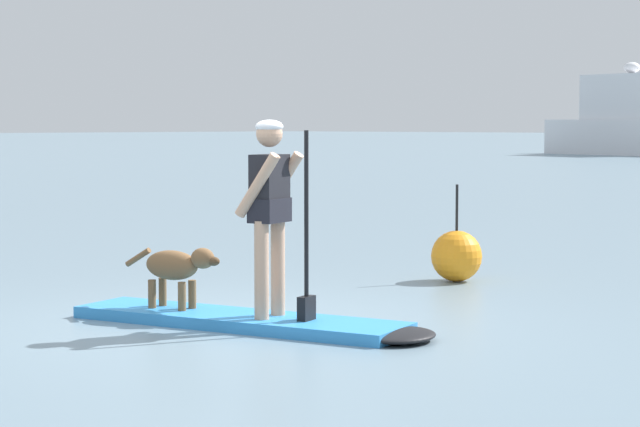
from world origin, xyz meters
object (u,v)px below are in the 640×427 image
at_px(paddleboard, 261,322).
at_px(dog, 177,267).
at_px(marker_buoy, 456,256).
at_px(person_paddler, 271,204).

relative_size(paddleboard, dog, 3.42).
height_order(dog, marker_buoy, marker_buoy).
height_order(paddleboard, marker_buoy, marker_buoy).
distance_m(paddleboard, dog, 0.96).
xyz_separation_m(person_paddler, marker_buoy, (-0.72, 3.48, -0.77)).
bearing_deg(marker_buoy, person_paddler, -78.32).
height_order(person_paddler, dog, person_paddler).
bearing_deg(paddleboard, dog, -165.17).
distance_m(person_paddler, dog, 1.13).
height_order(paddleboard, person_paddler, person_paddler).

